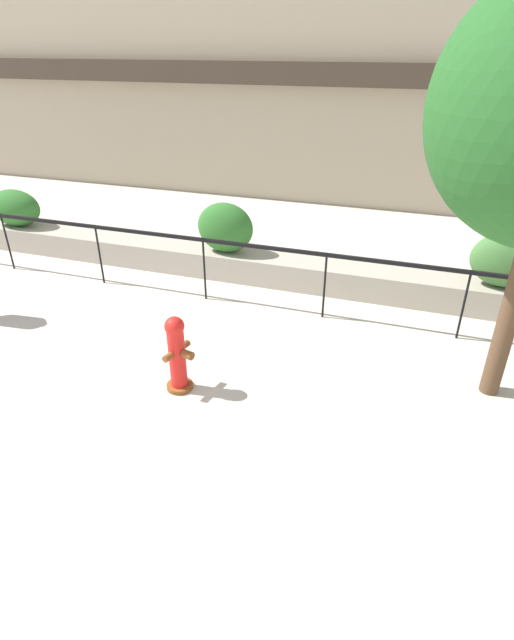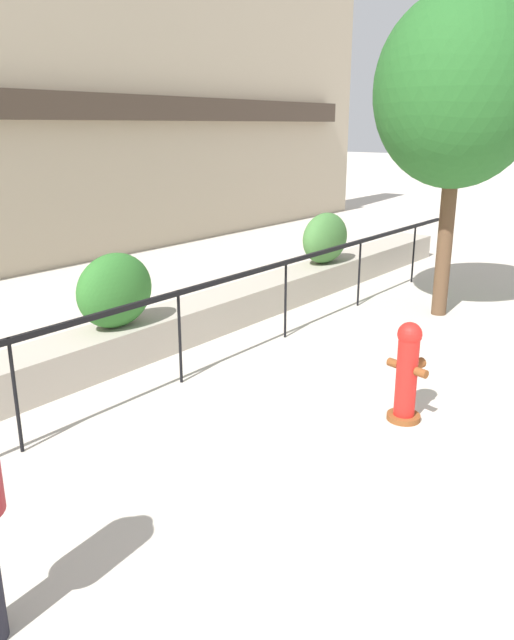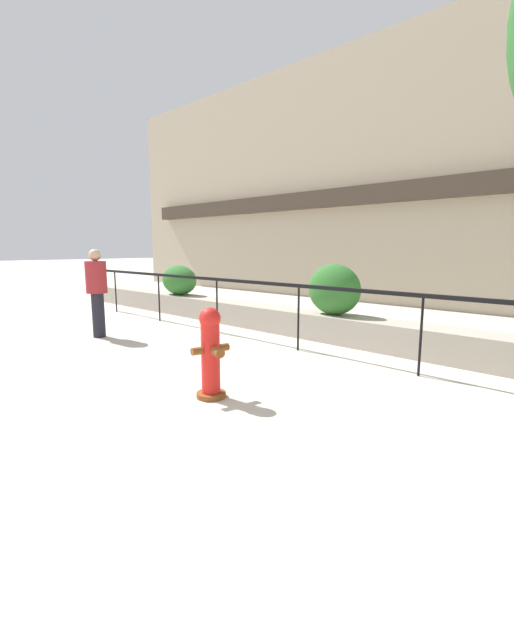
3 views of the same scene
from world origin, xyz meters
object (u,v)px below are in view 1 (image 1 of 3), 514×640
at_px(hedge_bush_0, 15,208).
at_px(hedge_bush_1, 225,228).
at_px(hedge_bush_2, 509,260).
at_px(fire_hydrant, 177,353).

relative_size(hedge_bush_0, hedge_bush_1, 1.10).
distance_m(hedge_bush_1, hedge_bush_2, 4.96).
xyz_separation_m(hedge_bush_0, hedge_bush_2, (9.92, 0.00, 0.07)).
relative_size(hedge_bush_0, fire_hydrant, 1.12).
xyz_separation_m(hedge_bush_0, fire_hydrant, (5.74, -3.66, -0.34)).
xyz_separation_m(hedge_bush_1, hedge_bush_2, (4.96, 0.00, -0.01)).
distance_m(hedge_bush_0, hedge_bush_2, 9.92).
height_order(hedge_bush_1, hedge_bush_2, hedge_bush_1).
bearing_deg(hedge_bush_1, fire_hydrant, -77.90).
height_order(hedge_bush_2, fire_hydrant, hedge_bush_2).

